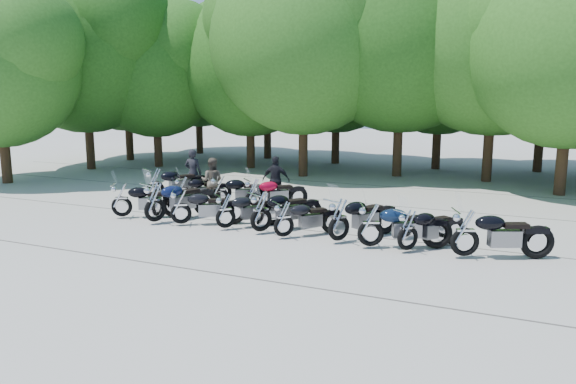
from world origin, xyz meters
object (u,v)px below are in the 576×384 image
at_px(rider_2, 276,180).
at_px(rider_0, 193,173).
at_px(motorcycle_12, 220,190).
at_px(motorcycle_10, 155,183).
at_px(motorcycle_0, 121,199).
at_px(motorcycle_7, 371,223).
at_px(motorcycle_1, 155,201).
at_px(motorcycle_8, 408,229).
at_px(motorcycle_11, 183,189).
at_px(motorcycle_4, 261,210).
at_px(motorcycle_5, 284,218).
at_px(motorcycle_6, 339,218).
at_px(motorcycle_9, 465,231).
at_px(rider_1, 212,181).
at_px(motorcycle_2, 181,206).
at_px(motorcycle_13, 254,193).

bearing_deg(rider_2, rider_0, -7.88).
bearing_deg(rider_2, motorcycle_12, 36.49).
bearing_deg(rider_2, motorcycle_10, 12.00).
relative_size(motorcycle_0, motorcycle_12, 1.00).
bearing_deg(motorcycle_7, motorcycle_1, 65.40).
height_order(motorcycle_8, motorcycle_12, motorcycle_12).
relative_size(motorcycle_1, motorcycle_11, 1.24).
bearing_deg(motorcycle_4, motorcycle_10, 8.69).
relative_size(motorcycle_4, motorcycle_5, 1.15).
relative_size(motorcycle_6, rider_0, 1.31).
height_order(motorcycle_9, rider_1, rider_1).
bearing_deg(motorcycle_7, motorcycle_2, 64.38).
bearing_deg(motorcycle_11, motorcycle_0, 121.56).
height_order(motorcycle_0, motorcycle_1, motorcycle_1).
relative_size(motorcycle_11, motorcycle_12, 0.90).
xyz_separation_m(motorcycle_10, rider_1, (2.04, 0.64, 0.13)).
bearing_deg(rider_0, rider_1, 138.63).
bearing_deg(motorcycle_1, motorcycle_11, -48.98).
xyz_separation_m(motorcycle_5, motorcycle_7, (2.48, 0.00, 0.09)).
distance_m(motorcycle_11, motorcycle_13, 2.83).
bearing_deg(motorcycle_0, motorcycle_6, -118.77).
distance_m(motorcycle_5, rider_2, 4.85).
xyz_separation_m(motorcycle_2, motorcycle_10, (-2.98, 2.67, 0.08)).
bearing_deg(rider_2, motorcycle_9, 141.47).
bearing_deg(motorcycle_9, motorcycle_11, 51.21).
bearing_deg(rider_2, motorcycle_6, 125.04).
bearing_deg(motorcycle_7, motorcycle_0, 64.28).
relative_size(motorcycle_8, rider_2, 1.26).
distance_m(motorcycle_2, motorcycle_12, 2.74).
relative_size(motorcycle_7, motorcycle_12, 1.05).
xyz_separation_m(motorcycle_4, motorcycle_7, (3.30, -0.23, -0.00)).
relative_size(motorcycle_13, rider_0, 1.22).
bearing_deg(motorcycle_11, motorcycle_13, -135.53).
xyz_separation_m(motorcycle_10, rider_0, (0.66, 1.52, 0.22)).
bearing_deg(motorcycle_0, motorcycle_11, -40.74).
xyz_separation_m(motorcycle_2, rider_1, (-0.94, 3.31, 0.21)).
height_order(motorcycle_7, motorcycle_12, motorcycle_7).
relative_size(motorcycle_2, motorcycle_10, 0.88).
height_order(motorcycle_1, motorcycle_4, motorcycle_1).
distance_m(motorcycle_13, rider_0, 3.69).
relative_size(motorcycle_0, rider_1, 1.36).
xyz_separation_m(motorcycle_10, motorcycle_11, (1.21, 0.00, -0.13)).
height_order(motorcycle_0, motorcycle_12, motorcycle_0).
height_order(motorcycle_7, motorcycle_8, motorcycle_7).
height_order(motorcycle_5, motorcycle_13, motorcycle_13).
height_order(motorcycle_10, motorcycle_13, motorcycle_10).
height_order(motorcycle_1, rider_2, rider_2).
relative_size(motorcycle_1, motorcycle_5, 1.22).
relative_size(motorcycle_6, rider_2, 1.39).
bearing_deg(motorcycle_10, motorcycle_13, -148.99).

